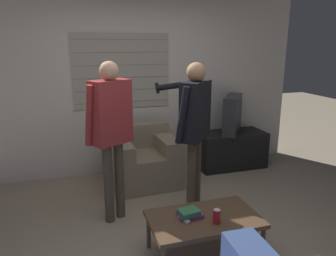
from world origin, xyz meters
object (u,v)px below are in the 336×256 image
(coffee_table, at_px, (204,221))
(spare_remote, at_px, (184,219))
(tv, at_px, (232,114))
(soda_can, at_px, (217,216))
(person_left_standing, at_px, (111,123))
(person_right_standing, at_px, (194,119))
(book_stack, at_px, (190,213))
(armchair_beige, at_px, (143,160))

(coffee_table, xyz_separation_m, spare_remote, (-0.19, -0.00, 0.05))
(tv, bearing_deg, soda_can, 5.11)
(person_left_standing, distance_m, person_right_standing, 0.90)
(person_left_standing, xyz_separation_m, person_right_standing, (0.90, -0.06, -0.01))
(book_stack, bearing_deg, spare_remote, -147.67)
(armchair_beige, relative_size, person_right_standing, 0.54)
(armchair_beige, height_order, book_stack, armchair_beige)
(person_left_standing, bearing_deg, armchair_beige, 29.78)
(person_left_standing, xyz_separation_m, spare_remote, (0.49, -0.89, -0.70))
(person_right_standing, bearing_deg, armchair_beige, 66.99)
(coffee_table, xyz_separation_m, book_stack, (-0.13, 0.04, 0.07))
(book_stack, height_order, soda_can, soda_can)
(spare_remote, bearing_deg, soda_can, -42.51)
(armchair_beige, xyz_separation_m, person_right_standing, (0.38, -0.90, 0.75))
(book_stack, relative_size, spare_remote, 1.64)
(book_stack, distance_m, spare_remote, 0.08)
(coffee_table, xyz_separation_m, soda_can, (0.06, -0.12, 0.10))
(coffee_table, xyz_separation_m, person_left_standing, (-0.68, 0.89, 0.75))
(armchair_beige, bearing_deg, spare_remote, 86.43)
(tv, relative_size, soda_can, 5.16)
(coffee_table, distance_m, book_stack, 0.15)
(coffee_table, distance_m, spare_remote, 0.20)
(armchair_beige, bearing_deg, coffee_table, 92.85)
(coffee_table, relative_size, spare_remote, 7.27)
(coffee_table, relative_size, person_left_standing, 0.57)
(person_right_standing, distance_m, book_stack, 1.09)
(book_stack, xyz_separation_m, spare_remote, (-0.07, -0.04, -0.02))
(person_left_standing, height_order, book_stack, person_left_standing)
(coffee_table, distance_m, person_left_standing, 1.35)
(coffee_table, bearing_deg, tv, 56.36)
(person_left_standing, bearing_deg, book_stack, -84.96)
(tv, distance_m, spare_remote, 2.48)
(armchair_beige, bearing_deg, book_stack, 88.71)
(book_stack, bearing_deg, person_left_standing, 123.25)
(armchair_beige, height_order, soda_can, armchair_beige)
(tv, distance_m, person_right_standing, 1.55)
(person_left_standing, height_order, person_right_standing, person_left_standing)
(coffee_table, height_order, book_stack, book_stack)
(person_left_standing, xyz_separation_m, soda_can, (0.75, -1.01, -0.65))
(tv, xyz_separation_m, person_left_standing, (-1.97, -1.04, 0.25))
(armchair_beige, height_order, person_right_standing, person_right_standing)
(person_left_standing, bearing_deg, coffee_table, -80.69)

